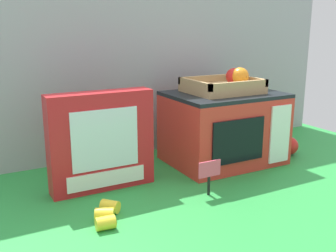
{
  "coord_description": "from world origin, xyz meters",
  "views": [
    {
      "loc": [
        -0.61,
        -1.06,
        0.46
      ],
      "look_at": [
        -0.04,
        -0.0,
        0.16
      ],
      "focal_mm": 42.46,
      "sensor_mm": 36.0,
      "label": 1
    }
  ],
  "objects_px": {
    "price_sign": "(209,173)",
    "loose_toy_apple": "(289,146)",
    "toy_microwave": "(223,127)",
    "food_groups_crate": "(226,85)",
    "cookie_set_box": "(101,141)",
    "loose_toy_banana": "(107,214)"
  },
  "relations": [
    {
      "from": "cookie_set_box",
      "to": "loose_toy_banana",
      "type": "relative_size",
      "value": 2.43
    },
    {
      "from": "food_groups_crate",
      "to": "loose_toy_apple",
      "type": "relative_size",
      "value": 3.44
    },
    {
      "from": "toy_microwave",
      "to": "cookie_set_box",
      "type": "xyz_separation_m",
      "value": [
        -0.45,
        -0.03,
        0.02
      ]
    },
    {
      "from": "price_sign",
      "to": "loose_toy_apple",
      "type": "height_order",
      "value": "price_sign"
    },
    {
      "from": "cookie_set_box",
      "to": "price_sign",
      "type": "relative_size",
      "value": 2.99
    },
    {
      "from": "toy_microwave",
      "to": "loose_toy_apple",
      "type": "relative_size",
      "value": 5.52
    },
    {
      "from": "food_groups_crate",
      "to": "loose_toy_apple",
      "type": "height_order",
      "value": "food_groups_crate"
    },
    {
      "from": "food_groups_crate",
      "to": "loose_toy_banana",
      "type": "relative_size",
      "value": 1.87
    },
    {
      "from": "cookie_set_box",
      "to": "loose_toy_banana",
      "type": "distance_m",
      "value": 0.24
    },
    {
      "from": "food_groups_crate",
      "to": "loose_toy_apple",
      "type": "xyz_separation_m",
      "value": [
        0.24,
        -0.07,
        -0.23
      ]
    },
    {
      "from": "food_groups_crate",
      "to": "loose_toy_banana",
      "type": "height_order",
      "value": "food_groups_crate"
    },
    {
      "from": "toy_microwave",
      "to": "food_groups_crate",
      "type": "relative_size",
      "value": 1.61
    },
    {
      "from": "toy_microwave",
      "to": "cookie_set_box",
      "type": "distance_m",
      "value": 0.45
    },
    {
      "from": "price_sign",
      "to": "loose_toy_banana",
      "type": "height_order",
      "value": "price_sign"
    },
    {
      "from": "food_groups_crate",
      "to": "price_sign",
      "type": "xyz_separation_m",
      "value": [
        -0.21,
        -0.23,
        -0.2
      ]
    },
    {
      "from": "price_sign",
      "to": "loose_toy_banana",
      "type": "relative_size",
      "value": 0.81
    },
    {
      "from": "food_groups_crate",
      "to": "cookie_set_box",
      "type": "relative_size",
      "value": 0.77
    },
    {
      "from": "loose_toy_banana",
      "to": "cookie_set_box",
      "type": "bearing_deg",
      "value": 73.05
    },
    {
      "from": "price_sign",
      "to": "loose_toy_apple",
      "type": "xyz_separation_m",
      "value": [
        0.46,
        0.16,
        -0.03
      ]
    },
    {
      "from": "food_groups_crate",
      "to": "cookie_set_box",
      "type": "height_order",
      "value": "food_groups_crate"
    },
    {
      "from": "toy_microwave",
      "to": "cookie_set_box",
      "type": "bearing_deg",
      "value": -176.27
    },
    {
      "from": "cookie_set_box",
      "to": "loose_toy_banana",
      "type": "height_order",
      "value": "cookie_set_box"
    }
  ]
}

